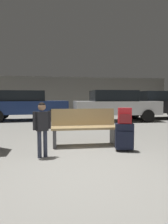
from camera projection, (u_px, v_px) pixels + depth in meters
The scene contains 9 objects.
ground_plane at pixel (67, 132), 7.01m from camera, with size 18.00×18.00×0.10m, color gray.
garage_back_wall at pixel (59, 95), 15.63m from camera, with size 18.00×0.12×2.80m, color slate.
bench at pixel (84, 127), 4.82m from camera, with size 1.61×0.55×0.89m.
suitcase at pixel (124, 136), 4.29m from camera, with size 0.41×0.29×0.60m.
backpack_bright at pixel (125, 116), 4.26m from camera, with size 0.31×0.24×0.34m.
child at pixel (42, 124), 3.80m from camera, with size 0.34×0.21×1.08m.
parked_car_far at pixel (26, 105), 10.15m from camera, with size 4.19×1.99×1.51m.
parked_car_near at pixel (115, 105), 9.79m from camera, with size 4.12×1.83×1.51m.
parked_car_side at pixel (160, 104), 11.00m from camera, with size 4.17×1.93×1.51m.
Camera 1 is at (-0.50, -2.95, 1.17)m, focal length 31.63 mm.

